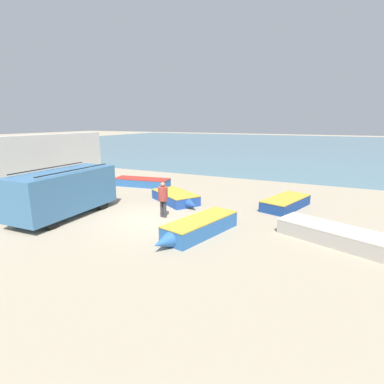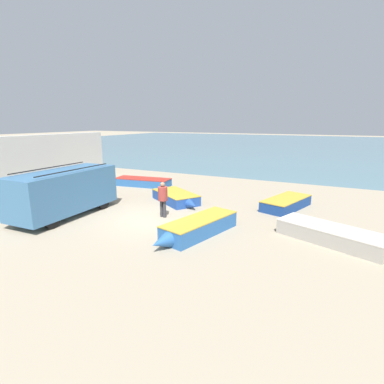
{
  "view_description": "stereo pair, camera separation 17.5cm",
  "coord_description": "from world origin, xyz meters",
  "px_view_note": "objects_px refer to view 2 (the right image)",
  "views": [
    {
      "loc": [
        7.47,
        -11.34,
        4.58
      ],
      "look_at": [
        0.95,
        2.23,
        1.0
      ],
      "focal_mm": 28.0,
      "sensor_mm": 36.0,
      "label": 1
    },
    {
      "loc": [
        7.63,
        -11.26,
        4.58
      ],
      "look_at": [
        0.95,
        2.23,
        1.0
      ],
      "focal_mm": 28.0,
      "sensor_mm": 36.0,
      "label": 2
    }
  ],
  "objects_px": {
    "fisherman_0": "(163,196)",
    "fisherman_1": "(76,176)",
    "fishing_rowboat_0": "(197,227)",
    "fishing_rowboat_1": "(287,203)",
    "fishing_rowboat_3": "(336,236)",
    "fishing_rowboat_2": "(141,182)",
    "parked_van": "(65,191)",
    "fishing_rowboat_4": "(176,197)"
  },
  "relations": [
    {
      "from": "fishing_rowboat_1",
      "to": "fisherman_0",
      "type": "distance_m",
      "value": 6.79
    },
    {
      "from": "fisherman_0",
      "to": "fisherman_1",
      "type": "distance_m",
      "value": 8.74
    },
    {
      "from": "parked_van",
      "to": "fisherman_0",
      "type": "height_order",
      "value": "parked_van"
    },
    {
      "from": "fisherman_0",
      "to": "fishing_rowboat_1",
      "type": "bearing_deg",
      "value": -44.28
    },
    {
      "from": "fishing_rowboat_0",
      "to": "fishing_rowboat_2",
      "type": "xyz_separation_m",
      "value": [
        -7.8,
        6.94,
        -0.06
      ]
    },
    {
      "from": "parked_van",
      "to": "fishing_rowboat_4",
      "type": "relative_size",
      "value": 1.48
    },
    {
      "from": "fishing_rowboat_3",
      "to": "parked_van",
      "type": "bearing_deg",
      "value": -149.18
    },
    {
      "from": "fishing_rowboat_1",
      "to": "fisherman_1",
      "type": "height_order",
      "value": "fisherman_1"
    },
    {
      "from": "fishing_rowboat_0",
      "to": "fishing_rowboat_2",
      "type": "relative_size",
      "value": 0.92
    },
    {
      "from": "fisherman_1",
      "to": "fishing_rowboat_2",
      "type": "bearing_deg",
      "value": 55.66
    },
    {
      "from": "fishing_rowboat_1",
      "to": "fishing_rowboat_2",
      "type": "xyz_separation_m",
      "value": [
        -10.46,
        1.17,
        -0.01
      ]
    },
    {
      "from": "fisherman_1",
      "to": "fishing_rowboat_0",
      "type": "bearing_deg",
      "value": -8.8
    },
    {
      "from": "fisherman_0",
      "to": "fishing_rowboat_3",
      "type": "bearing_deg",
      "value": -83.26
    },
    {
      "from": "fishing_rowboat_4",
      "to": "fisherman_1",
      "type": "xyz_separation_m",
      "value": [
        -7.64,
        -0.25,
        0.68
      ]
    },
    {
      "from": "fishing_rowboat_2",
      "to": "fishing_rowboat_4",
      "type": "xyz_separation_m",
      "value": [
        4.55,
        -2.85,
        0.01
      ]
    },
    {
      "from": "fishing_rowboat_2",
      "to": "fishing_rowboat_3",
      "type": "distance_m",
      "value": 14.0
    },
    {
      "from": "fishing_rowboat_2",
      "to": "fisherman_0",
      "type": "xyz_separation_m",
      "value": [
        5.3,
        -5.52,
        0.76
      ]
    },
    {
      "from": "fishing_rowboat_0",
      "to": "fishing_rowboat_3",
      "type": "bearing_deg",
      "value": 121.81
    },
    {
      "from": "fishing_rowboat_2",
      "to": "fishing_rowboat_1",
      "type": "bearing_deg",
      "value": 165.78
    },
    {
      "from": "fishing_rowboat_2",
      "to": "fisherman_0",
      "type": "distance_m",
      "value": 7.69
    },
    {
      "from": "parked_van",
      "to": "fishing_rowboat_1",
      "type": "xyz_separation_m",
      "value": [
        9.62,
        6.22,
        -0.95
      ]
    },
    {
      "from": "fisherman_0",
      "to": "fisherman_1",
      "type": "height_order",
      "value": "fisherman_0"
    },
    {
      "from": "fishing_rowboat_1",
      "to": "fishing_rowboat_2",
      "type": "distance_m",
      "value": 10.52
    },
    {
      "from": "fishing_rowboat_1",
      "to": "fishing_rowboat_4",
      "type": "distance_m",
      "value": 6.15
    },
    {
      "from": "fishing_rowboat_1",
      "to": "fishing_rowboat_0",
      "type": "bearing_deg",
      "value": 172.44
    },
    {
      "from": "fishing_rowboat_3",
      "to": "fisherman_0",
      "type": "relative_size",
      "value": 2.8
    },
    {
      "from": "fishing_rowboat_0",
      "to": "fishing_rowboat_3",
      "type": "height_order",
      "value": "fishing_rowboat_0"
    },
    {
      "from": "fishing_rowboat_2",
      "to": "fisherman_0",
      "type": "bearing_deg",
      "value": 125.99
    },
    {
      "from": "parked_van",
      "to": "fishing_rowboat_2",
      "type": "relative_size",
      "value": 1.12
    },
    {
      "from": "fishing_rowboat_0",
      "to": "fisherman_0",
      "type": "distance_m",
      "value": 2.96
    },
    {
      "from": "parked_van",
      "to": "fishing_rowboat_0",
      "type": "distance_m",
      "value": 7.03
    },
    {
      "from": "fishing_rowboat_0",
      "to": "fisherman_1",
      "type": "xyz_separation_m",
      "value": [
        -10.89,
        3.84,
        0.64
      ]
    },
    {
      "from": "fishing_rowboat_2",
      "to": "fisherman_1",
      "type": "distance_m",
      "value": 4.44
    },
    {
      "from": "fishing_rowboat_3",
      "to": "fishing_rowboat_4",
      "type": "height_order",
      "value": "fishing_rowboat_3"
    },
    {
      "from": "fishing_rowboat_1",
      "to": "fishing_rowboat_4",
      "type": "bearing_deg",
      "value": 123.08
    },
    {
      "from": "fishing_rowboat_0",
      "to": "fisherman_0",
      "type": "height_order",
      "value": "fisherman_0"
    },
    {
      "from": "fishing_rowboat_3",
      "to": "fishing_rowboat_0",
      "type": "bearing_deg",
      "value": -141.63
    },
    {
      "from": "fishing_rowboat_0",
      "to": "fishing_rowboat_1",
      "type": "relative_size",
      "value": 1.11
    },
    {
      "from": "fishing_rowboat_2",
      "to": "fisherman_1",
      "type": "xyz_separation_m",
      "value": [
        -3.1,
        -3.1,
        0.69
      ]
    },
    {
      "from": "fishing_rowboat_0",
      "to": "parked_van",
      "type": "bearing_deg",
      "value": -71.55
    },
    {
      "from": "fishing_rowboat_3",
      "to": "fisherman_0",
      "type": "distance_m",
      "value": 7.66
    },
    {
      "from": "parked_van",
      "to": "fisherman_0",
      "type": "xyz_separation_m",
      "value": [
        4.46,
        1.87,
        -0.19
      ]
    }
  ]
}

